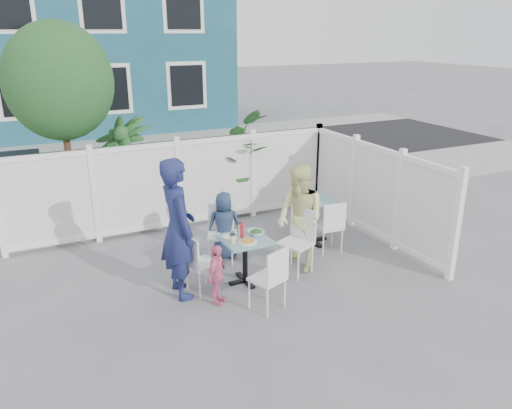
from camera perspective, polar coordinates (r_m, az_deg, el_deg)
name	(u,v)px	position (r m, az deg, el deg)	size (l,w,h in m)	color
ground	(226,286)	(7.14, -3.46, -9.30)	(80.00, 80.00, 0.00)	slate
near_sidewalk	(156,205)	(10.47, -11.38, -0.06)	(24.00, 2.60, 0.01)	gray
street	(120,164)	(13.95, -15.27, 4.50)	(24.00, 5.00, 0.01)	black
far_sidewalk	(101,142)	(16.93, -17.30, 6.87)	(24.00, 1.60, 0.01)	gray
building	(62,42)	(19.90, -21.30, 16.93)	(11.00, 6.00, 6.00)	#184D59
fence_back	(179,187)	(8.96, -8.80, 2.04)	(5.86, 0.08, 1.60)	white
fence_right	(374,193)	(8.74, 13.38, 1.28)	(0.08, 3.66, 1.60)	white
tree	(59,82)	(9.19, -21.57, 12.90)	(1.80, 1.62, 3.59)	#382316
utility_cabinet	(23,189)	(10.21, -25.07, 1.61)	(0.67, 0.48, 1.25)	orange
potted_shrub_a	(125,171)	(9.39, -14.79, 3.69)	(1.10, 1.10, 1.97)	#173D22
potted_shrub_b	(229,163)	(9.86, -3.06, 4.78)	(1.69, 1.47, 1.88)	#173D22
main_table	(245,248)	(7.02, -1.27, -5.02)	(0.65, 0.65, 0.67)	slate
spare_table	(313,209)	(8.35, 6.52, -0.55)	(0.74, 0.74, 0.76)	slate
chair_left	(198,260)	(6.80, -6.70, -6.29)	(0.45, 0.46, 0.84)	white
chair_right	(299,236)	(7.34, 4.89, -3.62)	(0.57, 0.58, 0.96)	white
chair_back	(221,229)	(7.73, -4.04, -2.76)	(0.52, 0.52, 0.89)	white
chair_near	(272,275)	(6.34, 1.80, -8.03)	(0.50, 0.49, 0.86)	white
chair_spare	(331,223)	(8.02, 8.56, -2.16)	(0.42, 0.41, 0.87)	white
man	(178,229)	(6.62, -8.91, -2.73)	(0.70, 0.46, 1.91)	navy
woman	(300,218)	(7.35, 5.04, -1.59)	(0.78, 0.61, 1.60)	#DBDD50
boy	(224,226)	(7.77, -3.64, -2.41)	(0.53, 0.34, 1.08)	navy
toddler	(217,275)	(6.55, -4.49, -8.03)	(0.48, 0.20, 0.82)	pink
plate_main	(248,242)	(6.82, -0.95, -4.30)	(0.25, 0.25, 0.02)	white
plate_side	(229,237)	(6.99, -3.08, -3.71)	(0.20, 0.20, 0.01)	white
salad_bowl	(256,233)	(7.06, 0.04, -3.26)	(0.22, 0.22, 0.05)	white
coffee_cup_a	(233,239)	(6.80, -2.68, -3.94)	(0.08, 0.08, 0.12)	beige
coffee_cup_b	(241,228)	(7.15, -1.77, -2.67)	(0.08, 0.08, 0.12)	beige
ketchup_bottle	(242,231)	(6.95, -1.58, -3.04)	(0.06, 0.06, 0.20)	red
salt_shaker	(235,231)	(7.10, -2.38, -3.09)	(0.03, 0.03, 0.07)	white
pepper_shaker	(235,231)	(7.13, -2.38, -2.99)	(0.03, 0.03, 0.07)	black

